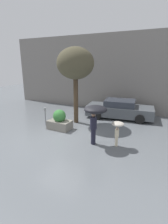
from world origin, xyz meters
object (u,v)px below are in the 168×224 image
parked_car_near (120,109)px  parking_meter (45,113)px  planter_box (60,121)px  person_child (118,127)px  person_adult (95,113)px  street_tree (75,64)px

parked_car_near → parking_meter: parked_car_near is taller
planter_box → person_child: person_child is taller
planter_box → person_child: (3.69, -0.69, 0.48)m
person_child → parked_car_near: size_ratio=0.26×
person_adult → parked_car_near: 4.86m
parked_car_near → street_tree: bearing=126.9°
person_child → street_tree: (-3.41, 2.17, 2.76)m
planter_box → person_adult: bearing=-20.1°
planter_box → parking_meter: 1.14m
street_tree → parking_meter: bearing=-133.4°
planter_box → parked_car_near: parked_car_near is taller
street_tree → planter_box: bearing=-100.7°
person_adult → parking_meter: 3.97m
street_tree → parked_car_near: bearing=45.3°
parked_car_near → person_adult: bearing=173.2°
street_tree → parking_meter: street_tree is taller
parked_car_near → parking_meter: size_ratio=4.09×
planter_box → person_child: size_ratio=1.10×
planter_box → parking_meter: size_ratio=1.16×
parked_car_near → planter_box: bearing=137.6°
person_adult → person_child: person_adult is taller
planter_box → person_adult: person_adult is taller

